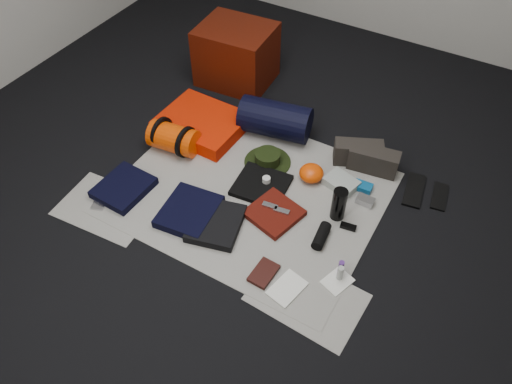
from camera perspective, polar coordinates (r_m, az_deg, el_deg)
The scene contains 37 objects.
floor at distance 3.17m, azimuth -0.74°, elevation -0.18°, with size 4.50×4.50×0.02m, color black.
newspaper_mat at distance 3.16m, azimuth -0.75°, elevation -0.03°, with size 1.60×1.30×0.01m, color #AFADA2.
newspaper_sheet_front_left at distance 3.21m, azimuth -16.68°, elevation -1.71°, with size 0.58×0.40×0.00m, color #AFADA2.
newspaper_sheet_front_right at distance 2.72m, azimuth 5.86°, elevation -11.89°, with size 0.58×0.40×0.00m, color #AFADA2.
red_cabinet at distance 3.97m, azimuth -2.26°, elevation 15.41°, with size 0.54×0.45×0.45m, color #4A1005.
sleeping_pad at distance 3.59m, azimuth -6.20°, elevation 7.78°, with size 0.57×0.46×0.10m, color red.
stuff_sack at distance 3.43m, azimuth -9.38°, elevation 6.07°, with size 0.19×0.19×0.33m, color #DE3E03.
sack_strap_left at distance 3.47m, azimuth -10.74°, elevation 6.73°, with size 0.22×0.22×0.03m, color black.
sack_strap_right at distance 3.37m, azimuth -8.04°, elevation 5.68°, with size 0.22×0.22×0.03m, color black.
navy_duffel at distance 3.49m, azimuth 2.20°, elevation 8.30°, with size 0.25×0.25×0.49m, color black.
boonie_brim at distance 3.34m, azimuth 1.33°, elevation 3.44°, with size 0.31×0.31×0.01m, color black.
boonie_crown at distance 3.32m, azimuth 1.34°, elevation 3.96°, with size 0.17×0.17×0.07m, color black.
hiking_boot_left at distance 3.37m, azimuth 11.59°, elevation 4.44°, with size 0.32×0.12×0.16m, color #2B2621.
hiking_boot_right at distance 3.33m, azimuth 13.28°, elevation 3.53°, with size 0.32×0.12×0.16m, color #2B2621.
flip_flop_left at distance 3.32m, azimuth 17.62°, elevation 0.21°, with size 0.11×0.30×0.02m, color black.
flip_flop_right at distance 3.34m, azimuth 20.23°, elevation -0.47°, with size 0.09×0.23×0.01m, color black.
trousers_navy_a at distance 3.26m, azimuth -14.88°, elevation 0.49°, with size 0.29×0.33×0.05m, color black.
trousers_navy_b at distance 3.04m, azimuth -7.64°, elevation -2.22°, with size 0.31×0.36×0.06m, color black.
trousers_charcoal at distance 2.97m, azimuth -4.61°, elevation -3.59°, with size 0.29×0.33×0.05m, color black.
black_tshirt at distance 3.18m, azimuth 0.61°, elevation 0.79°, with size 0.33×0.30×0.03m, color black.
red_shirt at distance 3.02m, azimuth 2.09°, elevation -2.43°, with size 0.28×0.28×0.04m, color #4E0F08.
orange_stuff_sack at distance 3.22m, azimuth 6.34°, elevation 2.16°, with size 0.16×0.16×0.10m, color #DE3E03.
first_aid_pouch at distance 3.23m, azimuth 9.72°, elevation 1.06°, with size 0.20×0.15×0.05m, color #969E95.
water_bottle at distance 2.99m, azimuth 9.45°, elevation -1.38°, with size 0.09×0.09×0.22m, color black.
speaker at distance 2.92m, azimuth 7.48°, elevation -4.99°, with size 0.07×0.07×0.18m, color black.
compact_camera at distance 3.16m, azimuth 12.37°, elevation -0.97°, with size 0.11×0.07×0.04m, color #AEAEB3.
cyan_case at distance 3.24m, azimuth 12.11°, elevation 0.60°, with size 0.12×0.07×0.04m, color #0D5285.
toiletry_purple at distance 2.79m, azimuth 9.68°, elevation -8.47°, with size 0.03×0.03×0.09m, color #4D2475.
toiletry_clear at distance 2.76m, azimuth 9.59°, elevation -9.14°, with size 0.03×0.03×0.10m, color #A1A5A1.
paperback_book at distance 2.77m, azimuth 0.88°, elevation -9.25°, with size 0.11×0.17×0.02m, color black.
map_booklet at distance 2.73m, azimuth 3.57°, elevation -10.92°, with size 0.14×0.21×0.01m, color white.
map_printout at distance 2.79m, azimuth 9.29°, elevation -10.01°, with size 0.12×0.16×0.01m, color white.
sunglasses at distance 3.01m, azimuth 10.50°, elevation -3.91°, with size 0.10×0.04×0.02m, color black.
key_cluster at distance 3.23m, azimuth -17.54°, elevation -1.41°, with size 0.08×0.08×0.01m, color #AEAEB3.
tape_roll at distance 3.17m, azimuth 1.20°, elevation 1.42°, with size 0.05×0.05×0.04m, color beige.
energy_bar_a at distance 3.03m, azimuth 1.62°, elevation -1.57°, with size 0.10×0.04×0.01m, color #AEAEB3.
energy_bar_b at distance 3.00m, azimuth 2.95°, elevation -2.15°, with size 0.10×0.04×0.01m, color #AEAEB3.
Camera 1 is at (1.10, -1.83, 2.34)m, focal length 35.00 mm.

